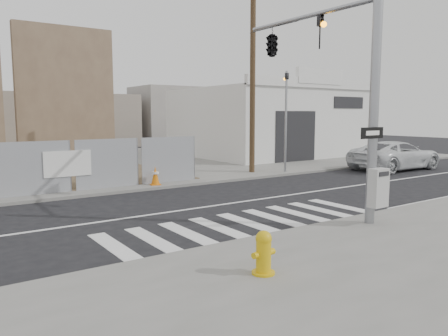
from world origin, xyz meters
TOP-DOWN VIEW (x-y plane):
  - ground at (0.00, 0.00)m, footprint 100.00×100.00m
  - sidewalk_far at (0.00, 14.00)m, footprint 50.00×20.00m
  - signal_pole at (2.49, -2.05)m, footprint 0.96×5.87m
  - far_signal_pole at (8.00, 4.60)m, footprint 0.16×0.20m
  - concrete_wall_right at (-0.50, 14.08)m, footprint 5.50×1.30m
  - auto_shop at (14.00, 12.97)m, footprint 12.00×10.20m
  - utility_pole_right at (6.50, 5.50)m, footprint 1.60×0.28m
  - fire_hydrant at (-2.44, -6.14)m, footprint 0.52×0.50m
  - suv at (14.45, 2.45)m, footprint 5.86×2.81m
  - traffic_cone_d at (0.51, 4.57)m, footprint 0.49×0.49m

SIDE VIEW (x-z plane):
  - ground at x=0.00m, z-range 0.00..0.00m
  - sidewalk_far at x=0.00m, z-range 0.00..0.12m
  - traffic_cone_d at x=0.51m, z-range 0.11..0.91m
  - fire_hydrant at x=-2.44m, z-range 0.11..0.95m
  - suv at x=14.45m, z-range 0.00..1.61m
  - auto_shop at x=14.00m, z-range -0.44..5.51m
  - concrete_wall_right at x=-0.50m, z-range -0.62..7.38m
  - far_signal_pole at x=8.00m, z-range 0.68..6.28m
  - signal_pole at x=2.49m, z-range 1.28..8.28m
  - utility_pole_right at x=6.50m, z-range 0.20..10.20m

